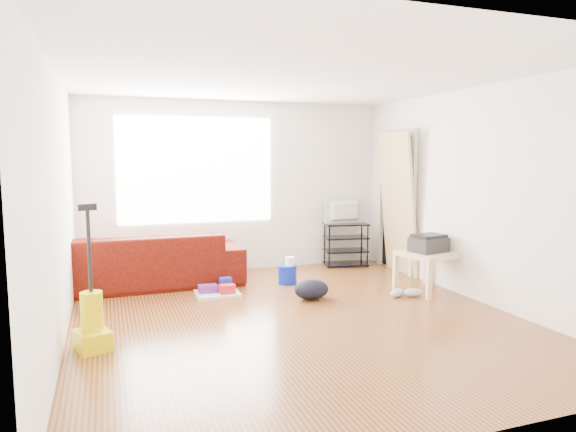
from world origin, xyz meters
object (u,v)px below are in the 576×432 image
object	(u,v)px
tv_stand	(346,244)
backpack	(311,299)
side_table	(428,258)
vacuum	(92,323)
cleaning_tray	(218,291)
bucket	(287,284)
sofa	(149,286)

from	to	relation	value
tv_stand	backpack	world-z (taller)	tv_stand
tv_stand	side_table	world-z (taller)	tv_stand
side_table	backpack	world-z (taller)	side_table
tv_stand	side_table	distance (m)	1.76
side_table	vacuum	distance (m)	4.01
side_table	cleaning_tray	xyz separation A→B (m)	(-2.54, 0.70, -0.37)
tv_stand	vacuum	bearing A→B (deg)	-135.83
side_table	bucket	bearing A→B (deg)	148.10
bucket	vacuum	xyz separation A→B (m)	(-2.41, -1.63, 0.24)
sofa	vacuum	distance (m)	2.25
sofa	backpack	world-z (taller)	sofa
bucket	cleaning_tray	xyz separation A→B (m)	(-0.99, -0.26, 0.06)
bucket	backpack	xyz separation A→B (m)	(0.02, -0.81, 0.00)
bucket	cleaning_tray	world-z (taller)	cleaning_tray
sofa	tv_stand	world-z (taller)	tv_stand
backpack	cleaning_tray	bearing A→B (deg)	145.53
tv_stand	vacuum	distance (m)	4.37
cleaning_tray	backpack	bearing A→B (deg)	-28.39
side_table	cleaning_tray	distance (m)	2.66
sofa	side_table	bearing A→B (deg)	156.05
cleaning_tray	backpack	world-z (taller)	cleaning_tray
bucket	cleaning_tray	size ratio (longest dim) A/B	0.47
sofa	vacuum	xyz separation A→B (m)	(-0.65, -2.14, 0.24)
bucket	backpack	distance (m)	0.81
tv_stand	bucket	world-z (taller)	tv_stand
sofa	vacuum	world-z (taller)	vacuum
tv_stand	backpack	distance (m)	2.03
tv_stand	backpack	size ratio (longest dim) A/B	1.70
sofa	side_table	distance (m)	3.63
vacuum	tv_stand	bearing A→B (deg)	15.35
cleaning_tray	tv_stand	bearing A→B (deg)	24.83
side_table	sofa	bearing A→B (deg)	156.05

